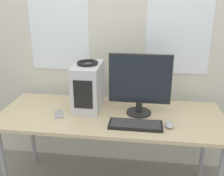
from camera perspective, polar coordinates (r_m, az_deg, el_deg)
wall_back at (r=2.49m, az=1.20°, el=11.74°), size 8.00×0.07×2.70m
desk at (r=2.22m, az=-0.38°, el=-7.02°), size 1.86×0.73×0.76m
pc_tower at (r=2.25m, az=-5.19°, el=0.31°), size 0.22×0.38×0.39m
headphones at (r=2.19m, az=-5.35°, el=5.49°), size 0.18×0.18×0.03m
monitor_main at (r=2.11m, az=6.08°, el=1.05°), size 0.50×0.21×0.51m
keyboard at (r=2.01m, az=5.14°, el=-7.97°), size 0.41×0.17×0.02m
mouse at (r=2.04m, az=12.41°, el=-7.82°), size 0.06×0.11×0.03m
cell_phone at (r=2.22m, az=-11.59°, el=-5.59°), size 0.12×0.16×0.01m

